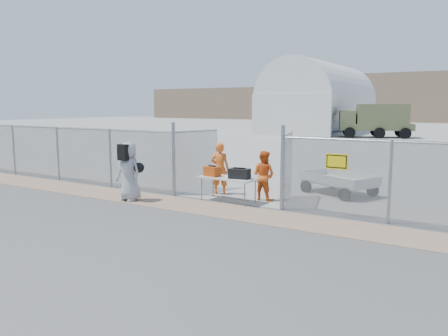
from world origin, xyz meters
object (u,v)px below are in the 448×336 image
Objects in this scene: visitor at (129,171)px; utility_trailer at (339,183)px; security_worker_right at (264,176)px; security_worker_left at (220,169)px; folding_table at (228,189)px.

visitor reaches higher than utility_trailer.
security_worker_left is at bearing 3.53° from security_worker_right.
folding_table reaches higher than utility_trailer.
folding_table is 4.01m from utility_trailer.
visitor is at bearing 37.88° from security_worker_left.
folding_table is 1.04× the size of security_worker_left.
utility_trailer is at bearing -123.87° from security_worker_right.
visitor is at bearing -147.63° from folding_table.
utility_trailer is at bearing 42.25° from visitor.
security_worker_left is 0.94× the size of visitor.
security_worker_right is (0.86, 0.80, 0.41)m from folding_table.
visitor is at bearing -115.84° from utility_trailer.
security_worker_left is 4.15m from utility_trailer.
folding_table is 0.97× the size of visitor.
security_worker_left reaches higher than folding_table.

